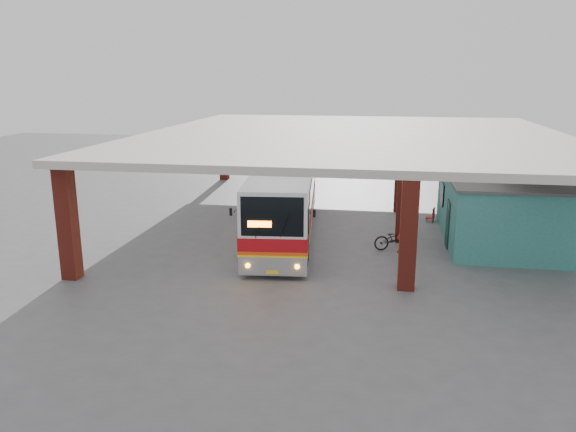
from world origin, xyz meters
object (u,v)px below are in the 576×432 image
(motorcycle, at_px, (396,238))
(red_chair, at_px, (432,215))
(coach_bus, at_px, (285,199))
(pedestrian, at_px, (405,245))

(motorcycle, distance_m, red_chair, 5.60)
(coach_bus, distance_m, motorcycle, 5.55)
(coach_bus, relative_size, pedestrian, 6.87)
(red_chair, bearing_deg, pedestrian, -86.20)
(coach_bus, height_order, motorcycle, coach_bus)
(coach_bus, xyz_separation_m, pedestrian, (5.53, -3.61, -0.88))
(pedestrian, relative_size, red_chair, 2.43)
(coach_bus, xyz_separation_m, motorcycle, (5.22, -1.39, -1.29))
(motorcycle, bearing_deg, red_chair, -39.49)
(motorcycle, xyz_separation_m, pedestrian, (0.31, -2.22, 0.40))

